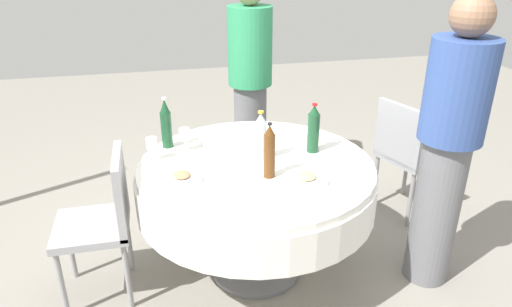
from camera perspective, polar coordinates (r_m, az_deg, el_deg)
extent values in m
plane|color=gray|center=(3.05, 0.00, -13.78)|extent=(10.00, 10.00, 0.00)
cylinder|color=white|center=(2.66, 0.00, -1.59)|extent=(1.33, 1.33, 0.04)
cylinder|color=white|center=(2.72, 0.00, -4.04)|extent=(1.36, 1.36, 0.22)
cylinder|color=slate|center=(2.91, 0.00, -10.09)|extent=(0.14, 0.14, 0.48)
cylinder|color=slate|center=(3.04, 0.00, -13.56)|extent=(0.56, 0.56, 0.03)
cylinder|color=#194728|center=(2.87, -10.79, 2.84)|extent=(0.06, 0.06, 0.22)
cone|color=#194728|center=(2.82, -11.03, 5.67)|extent=(0.06, 0.06, 0.08)
cylinder|color=silver|center=(2.81, -11.11, 6.55)|extent=(0.03, 0.03, 0.01)
cylinder|color=silver|center=(2.66, 0.58, 1.51)|extent=(0.07, 0.07, 0.22)
cone|color=silver|center=(2.61, 0.59, 4.33)|extent=(0.06, 0.06, 0.06)
cylinder|color=gold|center=(2.60, 0.59, 5.04)|extent=(0.03, 0.03, 0.01)
cylinder|color=#194728|center=(2.78, 6.95, 2.47)|extent=(0.07, 0.07, 0.23)
cone|color=#194728|center=(2.73, 7.10, 5.26)|extent=(0.06, 0.06, 0.05)
cylinder|color=red|center=(2.72, 7.14, 5.91)|extent=(0.03, 0.03, 0.01)
cylinder|color=#593314|center=(2.46, 1.63, -0.32)|extent=(0.06, 0.06, 0.24)
cone|color=#593314|center=(2.40, 1.67, 2.86)|extent=(0.06, 0.06, 0.06)
cylinder|color=black|center=(2.39, 1.68, 3.61)|extent=(0.02, 0.02, 0.01)
cylinder|color=white|center=(2.75, -12.33, -0.77)|extent=(0.06, 0.06, 0.00)
cylinder|color=white|center=(2.74, -12.40, -0.04)|extent=(0.01, 0.01, 0.07)
cylinder|color=white|center=(2.71, -12.53, 1.25)|extent=(0.06, 0.06, 0.06)
cylinder|color=white|center=(2.85, -8.51, 0.42)|extent=(0.06, 0.06, 0.00)
cylinder|color=white|center=(2.83, -8.56, 1.09)|extent=(0.01, 0.01, 0.07)
cylinder|color=white|center=(2.80, -8.65, 2.36)|extent=(0.06, 0.06, 0.07)
cylinder|color=white|center=(2.51, -8.96, -2.93)|extent=(0.23, 0.23, 0.02)
ellipsoid|color=tan|center=(2.50, -8.98, -2.57)|extent=(0.10, 0.09, 0.02)
cylinder|color=white|center=(3.03, -1.20, 2.43)|extent=(0.24, 0.24, 0.02)
cylinder|color=white|center=(2.48, 6.15, -3.08)|extent=(0.24, 0.24, 0.02)
ellipsoid|color=tan|center=(2.48, 6.16, -2.71)|extent=(0.11, 0.10, 0.02)
cube|color=silver|center=(2.67, -5.34, -1.04)|extent=(0.15, 0.12, 0.00)
cube|color=white|center=(2.94, -5.63, 1.62)|extent=(0.13, 0.13, 0.02)
cylinder|color=slate|center=(3.87, -0.68, 2.35)|extent=(0.26, 0.26, 0.85)
cylinder|color=#2D8C59|center=(3.65, -0.74, 12.87)|extent=(0.34, 0.34, 0.59)
cylinder|color=slate|center=(2.94, 20.93, -6.57)|extent=(0.26, 0.26, 0.91)
cylinder|color=#334C8C|center=(2.65, 23.30, 6.99)|extent=(0.34, 0.34, 0.54)
sphere|color=#8C664C|center=(2.58, 24.75, 14.99)|extent=(0.22, 0.22, 0.22)
cube|color=#99999E|center=(2.78, -19.29, -8.36)|extent=(0.40, 0.40, 0.04)
cube|color=#99999E|center=(2.65, -16.07, -4.26)|extent=(0.40, 0.04, 0.42)
cylinder|color=gray|center=(3.07, -21.56, -10.57)|extent=(0.03, 0.03, 0.43)
cylinder|color=gray|center=(2.80, -22.45, -14.53)|extent=(0.03, 0.03, 0.43)
cylinder|color=gray|center=(3.03, -15.14, -10.13)|extent=(0.03, 0.03, 0.43)
cylinder|color=gray|center=(2.75, -15.30, -14.14)|extent=(0.03, 0.03, 0.43)
cube|color=#99999E|center=(3.61, 18.44, -0.25)|extent=(0.51, 0.51, 0.04)
cube|color=#99999E|center=(3.40, 16.94, 2.27)|extent=(0.39, 0.17, 0.42)
cylinder|color=gray|center=(3.75, 21.60, -3.85)|extent=(0.03, 0.03, 0.43)
cylinder|color=gray|center=(3.93, 17.74, -1.91)|extent=(0.03, 0.03, 0.43)
cylinder|color=gray|center=(3.51, 18.20, -5.37)|extent=(0.03, 0.03, 0.43)
cylinder|color=gray|center=(3.70, 14.26, -3.21)|extent=(0.03, 0.03, 0.43)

